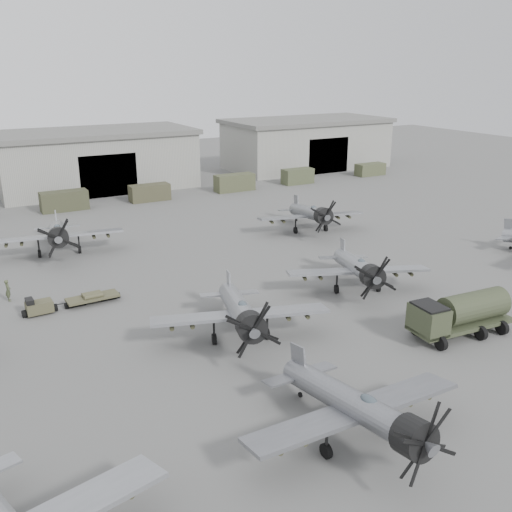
{
  "coord_description": "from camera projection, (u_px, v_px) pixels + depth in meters",
  "views": [
    {
      "loc": [
        -20.51,
        -24.72,
        18.03
      ],
      "look_at": [
        1.75,
        15.41,
        2.5
      ],
      "focal_mm": 40.0,
      "sensor_mm": 36.0,
      "label": 1
    }
  ],
  "objects": [
    {
      "name": "ground",
      "position": [
        351.0,
        367.0,
        35.68
      ],
      "size": [
        220.0,
        220.0,
        0.0
      ],
      "primitive_type": "plane",
      "color": "#5B5A58",
      "rests_on": "ground"
    },
    {
      "name": "hangar_center",
      "position": [
        96.0,
        159.0,
        85.6
      ],
      "size": [
        29.0,
        14.8,
        8.7
      ],
      "color": "#98978E",
      "rests_on": "ground"
    },
    {
      "name": "hangar_right",
      "position": [
        306.0,
        143.0,
        103.07
      ],
      "size": [
        29.0,
        14.8,
        8.7
      ],
      "color": "#98978E",
      "rests_on": "ground"
    },
    {
      "name": "support_truck_3",
      "position": [
        64.0,
        201.0,
        73.33
      ],
      "size": [
        5.9,
        2.2,
        2.52
      ],
      "primitive_type": "cube",
      "color": "#393B26",
      "rests_on": "ground"
    },
    {
      "name": "support_truck_4",
      "position": [
        150.0,
        193.0,
        78.64
      ],
      "size": [
        5.49,
        2.2,
        2.25
      ],
      "primitive_type": "cube",
      "color": "#3F3E29",
      "rests_on": "ground"
    },
    {
      "name": "support_truck_5",
      "position": [
        235.0,
        183.0,
        84.65
      ],
      "size": [
        5.96,
        2.2,
        2.49
      ],
      "primitive_type": "cube",
      "color": "#44482F",
      "rests_on": "ground"
    },
    {
      "name": "support_truck_6",
      "position": [
        298.0,
        176.0,
        89.79
      ],
      "size": [
        4.96,
        2.2,
        2.36
      ],
      "primitive_type": "cube",
      "color": "#434930",
      "rests_on": "ground"
    },
    {
      "name": "support_truck_7",
      "position": [
        370.0,
        169.0,
        96.58
      ],
      "size": [
        5.13,
        2.2,
        2.01
      ],
      "primitive_type": "cube",
      "color": "#464B31",
      "rests_on": "ground"
    },
    {
      "name": "aircraft_near_1",
      "position": [
        360.0,
        409.0,
        27.57
      ],
      "size": [
        11.94,
        10.75,
        4.81
      ],
      "rotation": [
        0.0,
        0.0,
        0.01
      ],
      "color": "gray",
      "rests_on": "ground"
    },
    {
      "name": "aircraft_mid_1",
      "position": [
        241.0,
        312.0,
        38.18
      ],
      "size": [
        12.16,
        10.95,
        4.87
      ],
      "rotation": [
        0.0,
        0.0,
        -0.31
      ],
      "color": "gray",
      "rests_on": "ground"
    },
    {
      "name": "aircraft_mid_2",
      "position": [
        359.0,
        268.0,
        46.59
      ],
      "size": [
        11.58,
        10.47,
        4.71
      ],
      "rotation": [
        0.0,
        0.0,
        -0.4
      ],
      "color": "gray",
      "rests_on": "ground"
    },
    {
      "name": "aircraft_far_0",
      "position": [
        58.0,
        233.0,
        55.69
      ],
      "size": [
        12.63,
        11.37,
        5.01
      ],
      "rotation": [
        0.0,
        0.0,
        -0.16
      ],
      "color": "#96999E",
      "rests_on": "ground"
    },
    {
      "name": "aircraft_far_1",
      "position": [
        312.0,
        214.0,
        63.44
      ],
      "size": [
        12.06,
        10.85,
        4.8
      ],
      "rotation": [
        0.0,
        0.0,
        -0.25
      ],
      "color": "gray",
      "rests_on": "ground"
    },
    {
      "name": "fuel_tanker",
      "position": [
        461.0,
        312.0,
        39.42
      ],
      "size": [
        7.87,
        3.16,
        2.98
      ],
      "rotation": [
        0.0,
        0.0,
        -0.07
      ],
      "color": "#343B26",
      "rests_on": "ground"
    },
    {
      "name": "tug_trailer",
      "position": [
        60.0,
        303.0,
        43.81
      ],
      "size": [
        7.06,
        1.65,
        1.41
      ],
      "rotation": [
        0.0,
        0.0,
        0.04
      ],
      "color": "#48462F",
      "rests_on": "ground"
    },
    {
      "name": "ground_crew",
      "position": [
        8.0,
        290.0,
        45.37
      ],
      "size": [
        0.44,
        0.66,
        1.79
      ],
      "primitive_type": "imported",
      "rotation": [
        0.0,
        0.0,
        1.59
      ],
      "color": "#424A30",
      "rests_on": "ground"
    }
  ]
}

